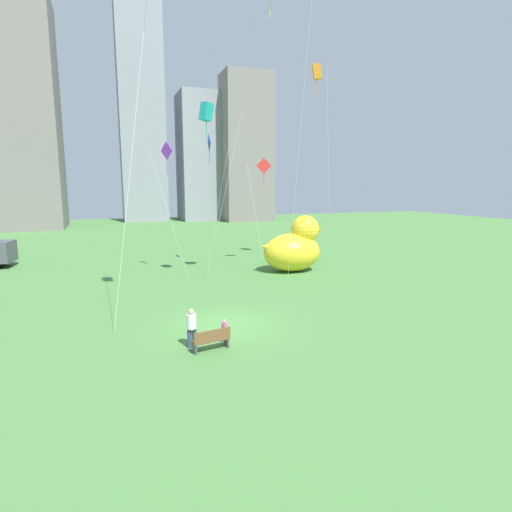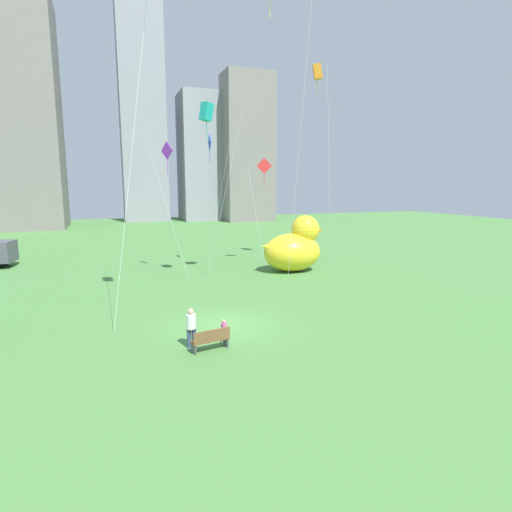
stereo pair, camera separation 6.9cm
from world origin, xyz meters
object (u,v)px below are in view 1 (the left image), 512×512
Objects in this scene: park_bench at (211,339)px; kite_teal at (206,113)px; person_adult at (192,326)px; kite_purple at (167,155)px; person_child at (224,330)px; kite_red at (263,169)px; giant_inflatable_duck at (294,248)px; kite_blue at (210,147)px; kite_orange at (317,73)px.

kite_teal reaches higher than park_bench.
kite_purple reaches higher than person_adult.
person_adult reaches higher than person_child.
kite_purple is at bearing -169.77° from kite_red.
giant_inflatable_duck is 11.61m from kite_purple.
giant_inflatable_duck is at bearing 14.53° from kite_teal.
kite_red is 0.83× the size of kite_blue.
giant_inflatable_duck is 0.59× the size of kite_red.
kite_orange reaches higher than park_bench.
person_child is at bearing 43.72° from park_bench.
giant_inflatable_duck is at bearing 53.50° from park_bench.
kite_teal reaches higher than giant_inflatable_duck.
giant_inflatable_duck is 11.83m from kite_teal.
kite_orange is at bearing -10.87° from kite_blue.
giant_inflatable_duck is (10.48, 12.66, 0.93)m from person_adult.
giant_inflatable_duck is 10.13m from kite_blue.
kite_orange reaches higher than person_child.
kite_purple is (-11.88, -0.07, -6.55)m from kite_orange.
kite_orange reaches higher than kite_blue.
kite_red reaches higher than person_child.
kite_purple is 8.09m from kite_red.
kite_red is 4.65m from kite_blue.
park_bench is 16.56m from giant_inflatable_duck.
giant_inflatable_duck reaches higher than park_bench.
kite_purple is at bearing -179.66° from kite_orange.
park_bench is at bearing -92.40° from kite_purple.
person_adult is 1.64× the size of person_child.
kite_orange is at bearing -18.89° from kite_red.
person_child is (0.74, 0.71, 0.08)m from park_bench.
giant_inflatable_duck is 0.33× the size of kite_orange.
park_bench is 0.16× the size of kite_blue.
kite_teal is at bearing -61.57° from kite_purple.
kite_teal is at bearing 76.77° from park_bench.
kite_blue is (4.86, 16.26, 8.55)m from person_adult.
kite_blue reaches higher than kite_purple.
kite_orange is 1.52× the size of kite_blue.
kite_blue is at bearing 77.90° from person_child.
kite_blue reaches higher than person_adult.
kite_teal is at bearing -105.56° from kite_blue.
kite_blue is at bearing 76.01° from park_bench.
person_child is at bearing -128.97° from kite_orange.
person_child is 0.10× the size of kite_blue.
kite_teal reaches higher than kite_blue.
kite_red is at bearing 10.23° from kite_purple.
kite_blue is at bearing 73.35° from person_adult.
person_child is at bearing -116.14° from kite_red.
kite_blue is at bearing 169.13° from kite_orange.
giant_inflatable_duck is 0.44× the size of kite_teal.
kite_blue reaches higher than giant_inflatable_duck.
kite_red is at bearing 41.61° from kite_teal.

